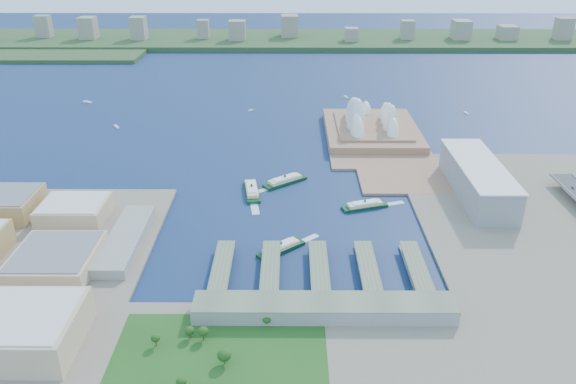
{
  "coord_description": "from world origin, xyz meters",
  "views": [
    {
      "loc": [
        -10.72,
        -483.01,
        274.52
      ],
      "look_at": [
        -13.52,
        52.26,
        18.0
      ],
      "focal_mm": 35.0,
      "sensor_mm": 36.0,
      "label": 1
    }
  ],
  "objects_px": {
    "toaster_building": "(478,179)",
    "ferry_d": "(365,204)",
    "ferry_b": "(285,179)",
    "ferry_a": "(252,189)",
    "opera_house": "(373,114)",
    "car_c": "(573,188)",
    "ferry_c": "(281,246)"
  },
  "relations": [
    {
      "from": "ferry_a",
      "to": "car_c",
      "type": "bearing_deg",
      "value": -11.4
    },
    {
      "from": "ferry_c",
      "to": "ferry_b",
      "type": "bearing_deg",
      "value": -41.02
    },
    {
      "from": "opera_house",
      "to": "ferry_d",
      "type": "height_order",
      "value": "opera_house"
    },
    {
      "from": "toaster_building",
      "to": "ferry_b",
      "type": "xyz_separation_m",
      "value": [
        -212.34,
        33.64,
        -15.31
      ]
    },
    {
      "from": "toaster_building",
      "to": "opera_house",
      "type": "bearing_deg",
      "value": 114.23
    },
    {
      "from": "toaster_building",
      "to": "car_c",
      "type": "bearing_deg",
      "value": -6.08
    },
    {
      "from": "ferry_b",
      "to": "ferry_c",
      "type": "distance_m",
      "value": 150.14
    },
    {
      "from": "car_c",
      "to": "opera_house",
      "type": "bearing_deg",
      "value": 132.19
    },
    {
      "from": "ferry_a",
      "to": "ferry_d",
      "type": "distance_m",
      "value": 128.3
    },
    {
      "from": "ferry_b",
      "to": "ferry_c",
      "type": "height_order",
      "value": "ferry_b"
    },
    {
      "from": "ferry_b",
      "to": "ferry_c",
      "type": "xyz_separation_m",
      "value": [
        -2.15,
        -150.12,
        -0.52
      ]
    },
    {
      "from": "ferry_d",
      "to": "car_c",
      "type": "xyz_separation_m",
      "value": [
        227.47,
        18.02,
        10.86
      ]
    },
    {
      "from": "ferry_a",
      "to": "ferry_d",
      "type": "relative_size",
      "value": 1.14
    },
    {
      "from": "toaster_building",
      "to": "car_c",
      "type": "height_order",
      "value": "toaster_building"
    },
    {
      "from": "toaster_building",
      "to": "ferry_c",
      "type": "relative_size",
      "value": 3.13
    },
    {
      "from": "toaster_building",
      "to": "ferry_b",
      "type": "distance_m",
      "value": 215.54
    },
    {
      "from": "ferry_c",
      "to": "car_c",
      "type": "distance_m",
      "value": 332.91
    },
    {
      "from": "ferry_a",
      "to": "ferry_d",
      "type": "xyz_separation_m",
      "value": [
        123.14,
        -36.03,
        -0.67
      ]
    },
    {
      "from": "opera_house",
      "to": "car_c",
      "type": "bearing_deg",
      "value": -47.81
    },
    {
      "from": "ferry_b",
      "to": "ferry_d",
      "type": "bearing_deg",
      "value": 16.92
    },
    {
      "from": "ferry_c",
      "to": "car_c",
      "type": "xyz_separation_m",
      "value": [
        315.49,
        105.73,
        10.91
      ]
    },
    {
      "from": "toaster_building",
      "to": "ferry_d",
      "type": "xyz_separation_m",
      "value": [
        -126.47,
        -28.77,
        -15.78
      ]
    },
    {
      "from": "opera_house",
      "to": "ferry_a",
      "type": "xyz_separation_m",
      "value": [
        -159.61,
        -192.74,
        -26.62
      ]
    },
    {
      "from": "toaster_building",
      "to": "ferry_d",
      "type": "bearing_deg",
      "value": -167.18
    },
    {
      "from": "ferry_b",
      "to": "car_c",
      "type": "bearing_deg",
      "value": 44.86
    },
    {
      "from": "opera_house",
      "to": "ferry_c",
      "type": "relative_size",
      "value": 3.64
    },
    {
      "from": "opera_house",
      "to": "toaster_building",
      "type": "relative_size",
      "value": 1.16
    },
    {
      "from": "toaster_building",
      "to": "car_c",
      "type": "xyz_separation_m",
      "value": [
        101.0,
        -10.75,
        -4.92
      ]
    },
    {
      "from": "ferry_c",
      "to": "car_c",
      "type": "bearing_deg",
      "value": -111.67
    },
    {
      "from": "opera_house",
      "to": "ferry_a",
      "type": "bearing_deg",
      "value": -129.63
    },
    {
      "from": "ferry_b",
      "to": "ferry_d",
      "type": "xyz_separation_m",
      "value": [
        85.88,
        -62.41,
        -0.48
      ]
    },
    {
      "from": "toaster_building",
      "to": "ferry_a",
      "type": "bearing_deg",
      "value": 178.33
    }
  ]
}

